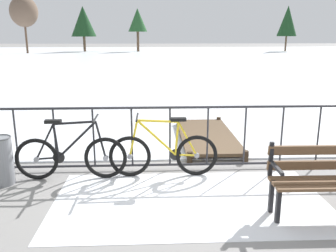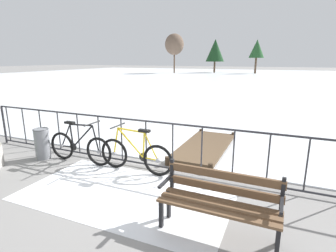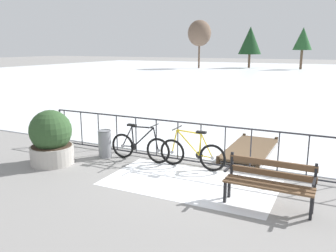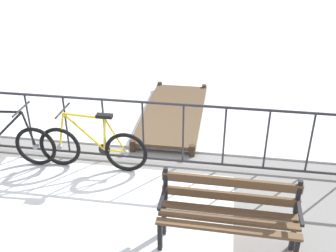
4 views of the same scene
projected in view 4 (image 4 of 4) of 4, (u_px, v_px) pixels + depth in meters
ground_plane at (107, 159)px, 6.44m from camera, size 160.00×160.00×0.00m
snow_patch at (96, 207)px, 5.36m from camera, size 3.66×2.00×0.01m
railing_fence at (104, 128)px, 6.17m from camera, size 9.06×0.06×1.07m
bicycle_near_railing at (93, 147)px, 6.04m from camera, size 1.71×0.52×0.97m
bicycle_second at (3, 142)px, 6.19m from camera, size 1.71×0.52×0.97m
park_bench at (229, 209)px, 4.55m from camera, size 1.61×0.50×0.89m
wooden_dock at (173, 113)px, 7.67m from camera, size 1.10×2.72×0.20m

